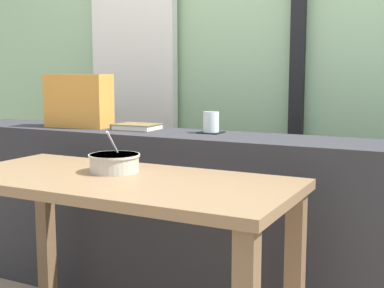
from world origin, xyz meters
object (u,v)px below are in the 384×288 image
juice_glass (211,123)px  coaster_square (211,132)px  soup_bowl (114,163)px  closed_book (137,127)px  breakfast_table (120,210)px  throw_pillow (79,101)px

juice_glass → coaster_square: bearing=90.0°
juice_glass → soup_bowl: size_ratio=0.48×
coaster_square → closed_book: (-0.37, -0.04, 0.01)m
breakfast_table → coaster_square: 0.67m
soup_bowl → closed_book: bearing=115.0°
breakfast_table → coaster_square: bearing=84.8°
coaster_square → closed_book: closed_book is taller
closed_book → soup_bowl: bearing=-65.0°
throw_pillow → closed_book: bearing=4.2°
coaster_square → juice_glass: size_ratio=1.10×
closed_book → throw_pillow: throw_pillow is taller
coaster_square → juice_glass: (0.00, -0.00, 0.04)m
soup_bowl → throw_pillow: bearing=138.6°
breakfast_table → coaster_square: (0.06, 0.63, 0.21)m
juice_glass → closed_book: juice_glass is taller
coaster_square → throw_pillow: bearing=-175.1°
breakfast_table → throw_pillow: size_ratio=3.85×
breakfast_table → coaster_square: coaster_square is taller
coaster_square → throw_pillow: size_ratio=0.31×
coaster_square → breakfast_table: bearing=-95.2°
juice_glass → throw_pillow: throw_pillow is taller
breakfast_table → juice_glass: size_ratio=13.57×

